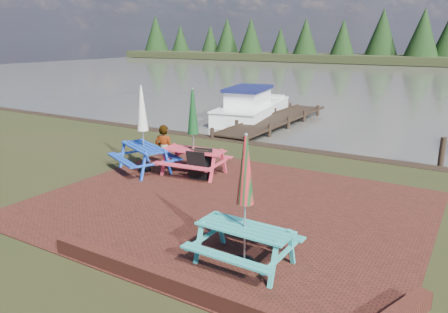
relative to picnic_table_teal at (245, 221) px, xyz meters
name	(u,v)px	position (x,y,z in m)	size (l,w,h in m)	color
ground	(205,221)	(-1.67, 1.23, -0.83)	(120.00, 120.00, 0.00)	black
paving	(228,206)	(-1.67, 2.23, -0.82)	(9.00, 7.50, 0.02)	#3B1A13
brick_wall	(234,297)	(0.48, -1.18, -0.68)	(6.21, 1.79, 0.30)	#4C1E16
water	(427,81)	(-1.67, 38.23, -0.83)	(120.00, 60.00, 0.02)	#44423A
picnic_table_teal	(245,221)	(0.00, 0.00, 0.00)	(1.74, 1.56, 2.37)	teal
picnic_table_red	(193,146)	(-3.78, 3.84, 0.05)	(1.99, 1.81, 2.53)	#CA3346
picnic_table_blue	(144,142)	(-5.26, 3.36, 0.07)	(2.37, 2.27, 2.57)	#1742AE
chalkboard	(199,164)	(-3.37, 3.53, -0.38)	(0.58, 0.62, 0.88)	black
jetty	(275,120)	(-5.17, 12.51, -0.72)	(1.76, 9.08, 1.00)	black
boat_jetty	(252,109)	(-6.98, 13.58, -0.46)	(3.31, 6.81, 1.89)	white
person	(163,125)	(-6.25, 5.52, 0.12)	(0.69, 0.45, 1.90)	gray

